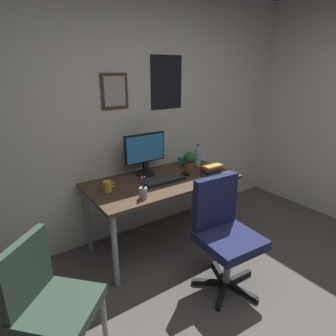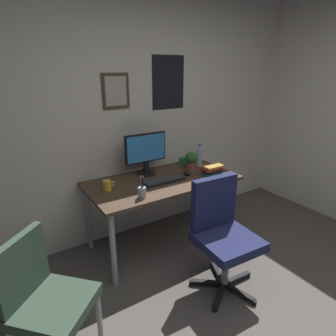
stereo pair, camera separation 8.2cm
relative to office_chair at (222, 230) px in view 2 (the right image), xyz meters
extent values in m
cube|color=silver|center=(-0.13, 1.26, 0.77)|extent=(4.40, 0.08, 2.60)
cube|color=#4C3823|center=(-0.35, 1.21, 1.05)|extent=(0.28, 0.02, 0.34)
cube|color=beige|center=(-0.35, 1.20, 1.05)|extent=(0.22, 0.00, 0.28)
cube|color=black|center=(0.26, 1.21, 1.11)|extent=(0.40, 0.01, 0.56)
cube|color=#4C3828|center=(-0.08, 0.79, 0.19)|extent=(1.50, 0.77, 0.03)
cylinder|color=#9EA0A5|center=(-0.77, 0.47, -0.18)|extent=(0.05, 0.05, 0.70)
cylinder|color=#9EA0A5|center=(0.61, 0.47, -0.18)|extent=(0.05, 0.05, 0.70)
cylinder|color=#9EA0A5|center=(-0.77, 1.12, -0.18)|extent=(0.05, 0.05, 0.70)
cylinder|color=#9EA0A5|center=(0.61, 1.12, -0.18)|extent=(0.05, 0.05, 0.70)
cube|color=#1E234C|center=(-0.01, -0.08, -0.07)|extent=(0.49, 0.49, 0.08)
cube|color=#1E234C|center=(0.01, 0.12, 0.20)|extent=(0.42, 0.10, 0.45)
cylinder|color=#9EA0A5|center=(-0.01, -0.08, -0.32)|extent=(0.06, 0.06, 0.42)
cube|color=black|center=(0.13, -0.09, -0.49)|extent=(0.28, 0.06, 0.03)
cylinder|color=black|center=(0.27, -0.10, -0.51)|extent=(0.04, 0.04, 0.04)
cube|color=black|center=(0.05, 0.05, -0.49)|extent=(0.14, 0.27, 0.03)
cylinder|color=black|center=(0.10, 0.18, -0.51)|extent=(0.04, 0.04, 0.04)
cube|color=black|center=(-0.11, 0.01, -0.49)|extent=(0.24, 0.21, 0.03)
cylinder|color=black|center=(-0.22, 0.10, -0.51)|extent=(0.04, 0.04, 0.04)
cube|color=black|center=(-0.12, -0.15, -0.49)|extent=(0.26, 0.18, 0.03)
cylinder|color=black|center=(-0.24, -0.23, -0.51)|extent=(0.04, 0.04, 0.04)
cube|color=black|center=(0.03, -0.21, -0.49)|extent=(0.11, 0.28, 0.03)
cylinder|color=black|center=(0.06, -0.35, -0.51)|extent=(0.04, 0.04, 0.04)
cube|color=#334738|center=(-1.33, 0.02, -0.09)|extent=(0.59, 0.59, 0.07)
cube|color=#334738|center=(-1.46, 0.15, 0.15)|extent=(0.32, 0.31, 0.40)
cylinder|color=#9EA0A5|center=(-1.07, 0.01, -0.33)|extent=(0.05, 0.05, 0.41)
cylinder|color=#9EA0A5|center=(-1.32, 0.27, -0.33)|extent=(0.05, 0.05, 0.41)
cylinder|color=black|center=(-0.14, 1.02, 0.21)|extent=(0.20, 0.20, 0.01)
cube|color=black|center=(-0.14, 1.02, 0.28)|extent=(0.05, 0.04, 0.12)
cube|color=black|center=(-0.14, 1.02, 0.49)|extent=(0.46, 0.02, 0.30)
cube|color=#338CD8|center=(-0.14, 1.00, 0.49)|extent=(0.43, 0.00, 0.27)
cube|color=black|center=(-0.10, 0.74, 0.21)|extent=(0.43, 0.15, 0.02)
cube|color=#38383A|center=(-0.10, 0.74, 0.22)|extent=(0.41, 0.13, 0.00)
ellipsoid|color=black|center=(0.20, 0.76, 0.22)|extent=(0.06, 0.11, 0.04)
cylinder|color=silver|center=(0.49, 0.92, 0.30)|extent=(0.07, 0.07, 0.20)
cylinder|color=silver|center=(0.49, 0.92, 0.42)|extent=(0.03, 0.03, 0.04)
cylinder|color=#2659B2|center=(0.49, 0.92, 0.45)|extent=(0.03, 0.03, 0.01)
cylinder|color=#2D8C59|center=(0.35, 1.05, 0.25)|extent=(0.08, 0.08, 0.09)
torus|color=#2D8C59|center=(0.39, 1.05, 0.25)|extent=(0.05, 0.01, 0.05)
cylinder|color=yellow|center=(-0.65, 0.83, 0.25)|extent=(0.07, 0.07, 0.10)
torus|color=yellow|center=(-0.60, 0.83, 0.25)|extent=(0.05, 0.01, 0.05)
cylinder|color=brown|center=(0.35, 0.89, 0.24)|extent=(0.11, 0.11, 0.07)
sphere|color=#2D6B33|center=(0.35, 0.89, 0.33)|extent=(0.13, 0.13, 0.13)
ellipsoid|color=#287A38|center=(0.32, 0.91, 0.33)|extent=(0.07, 0.08, 0.02)
ellipsoid|color=#287A38|center=(0.38, 0.91, 0.35)|extent=(0.07, 0.08, 0.02)
ellipsoid|color=#287A38|center=(0.32, 0.86, 0.33)|extent=(0.08, 0.07, 0.02)
cylinder|color=#9EA0A5|center=(-0.45, 0.52, 0.25)|extent=(0.07, 0.07, 0.09)
cylinder|color=#263FBF|center=(-0.45, 0.52, 0.33)|extent=(0.01, 0.01, 0.13)
cylinder|color=red|center=(-0.46, 0.52, 0.33)|extent=(0.01, 0.01, 0.13)
cylinder|color=black|center=(-0.45, 0.51, 0.33)|extent=(0.01, 0.01, 0.13)
cylinder|color=#9EA0A5|center=(-0.44, 0.52, 0.33)|extent=(0.01, 0.03, 0.14)
cylinder|color=#9EA0A5|center=(-0.46, 0.52, 0.33)|extent=(0.01, 0.02, 0.14)
cube|color=#26727A|center=(0.42, 0.61, 0.21)|extent=(0.18, 0.14, 0.03)
cube|color=black|center=(0.43, 0.62, 0.24)|extent=(0.17, 0.14, 0.03)
cube|color=#B22D28|center=(0.42, 0.62, 0.27)|extent=(0.22, 0.12, 0.03)
cube|color=gold|center=(0.42, 0.60, 0.30)|extent=(0.21, 0.12, 0.02)
camera|label=1|loc=(-1.56, -1.43, 1.26)|focal=30.55mm
camera|label=2|loc=(-1.49, -1.48, 1.26)|focal=30.55mm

